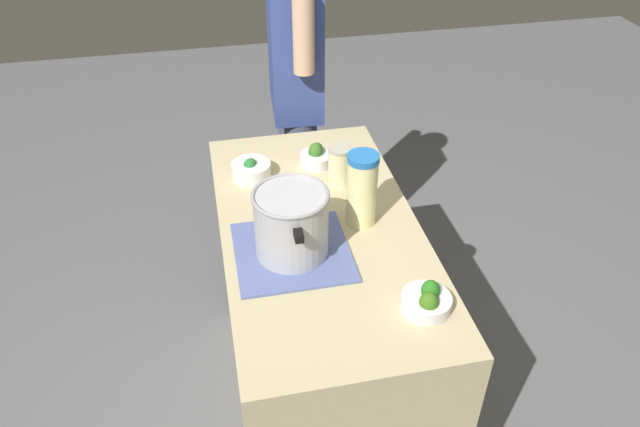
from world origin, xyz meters
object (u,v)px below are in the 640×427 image
Objects in this scene: mason_jar at (340,165)px; broccoli_bowl_front at (427,301)px; cooking_pot at (291,222)px; broccoli_bowl_center at (316,156)px; lemonade_pitcher at (362,190)px; broccoli_bowl_back at (251,169)px; person_cook at (296,106)px.

broccoli_bowl_front is at bearing -172.05° from mason_jar.
cooking_pot reaches higher than broccoli_bowl_center.
lemonade_pitcher reaches higher than cooking_pot.
broccoli_bowl_front is at bearing -133.75° from cooking_pot.
mason_jar reaches higher than broccoli_bowl_front.
broccoli_bowl_back is at bearing 70.63° from mason_jar.
broccoli_bowl_center is at bearing 10.77° from lemonade_pitcher.
broccoli_bowl_back is (0.10, 0.29, -0.04)m from mason_jar.
mason_jar is 1.05× the size of broccoli_bowl_front.
cooking_pot is 2.49× the size of broccoli_bowl_center.
broccoli_bowl_back is (0.33, 0.31, -0.09)m from lemonade_pitcher.
mason_jar is (0.22, 0.01, -0.05)m from lemonade_pitcher.
cooking_pot is at bearing 146.23° from mason_jar.
broccoli_bowl_front is at bearing -174.41° from person_cook.
broccoli_bowl_center is (0.36, 0.07, -0.09)m from lemonade_pitcher.
broccoli_bowl_back is at bearing 43.01° from lemonade_pitcher.
broccoli_bowl_center is at bearing 178.10° from person_cook.
person_cook reaches higher than lemonade_pitcher.
mason_jar is (0.33, -0.22, -0.04)m from cooking_pot.
mason_jar is 0.66m from person_cook.
mason_jar is at bearing -109.37° from broccoli_bowl_back.
broccoli_bowl_center is at bearing -81.17° from broccoli_bowl_back.
person_cook is at bearing 3.41° from lemonade_pitcher.
broccoli_bowl_center is at bearing 21.50° from mason_jar.
person_cook reaches higher than mason_jar.
cooking_pot is 2.11× the size of broccoli_bowl_back.
mason_jar is 0.63m from broccoli_bowl_front.
broccoli_bowl_center is 0.24m from broccoli_bowl_back.
broccoli_bowl_front is 1.28m from person_cook.
broccoli_bowl_center is at bearing 10.53° from broccoli_bowl_front.
person_cook is (0.88, 0.05, -0.15)m from lemonade_pitcher.
broccoli_bowl_center is 0.85× the size of broccoli_bowl_back.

